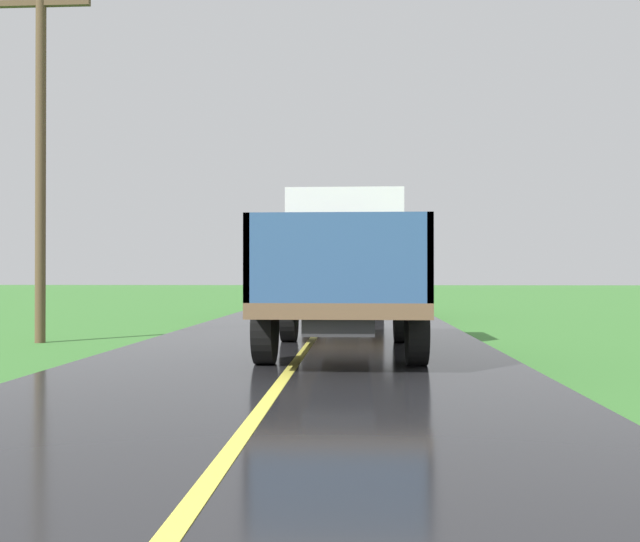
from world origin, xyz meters
TOP-DOWN VIEW (x-y plane):
  - banana_truck_near at (0.67, 11.26)m, footprint 2.38×5.82m
  - banana_truck_far at (0.47, 22.47)m, footprint 2.38×5.81m
  - utility_pole_roadside at (-5.34, 12.60)m, footprint 1.95×0.20m

SIDE VIEW (x-z plane):
  - banana_truck_far at x=0.47m, z-range 0.06..2.86m
  - banana_truck_near at x=0.67m, z-range 0.07..2.87m
  - utility_pole_roadside at x=-5.34m, z-range 0.28..7.36m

